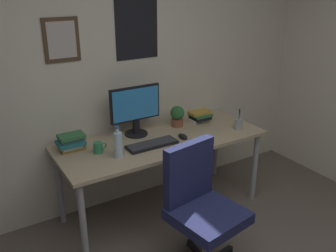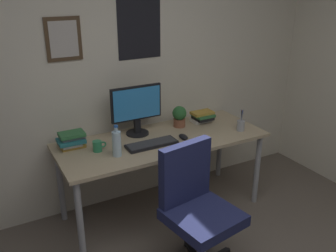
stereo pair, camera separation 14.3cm
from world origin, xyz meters
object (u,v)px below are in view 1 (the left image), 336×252
at_px(keyboard, 152,144).
at_px(office_chair, 200,203).
at_px(potted_plant, 177,115).
at_px(monitor, 135,109).
at_px(coffee_mug_near, 98,148).
at_px(computer_mouse, 183,136).
at_px(book_stack_right, 71,142).
at_px(pen_cup, 238,123).
at_px(book_stack_left, 200,116).
at_px(water_bottle, 118,144).

bearing_deg(keyboard, office_chair, -87.95).
bearing_deg(potted_plant, monitor, 177.03).
xyz_separation_m(coffee_mug_near, potted_plant, (0.84, 0.15, 0.06)).
xyz_separation_m(office_chair, coffee_mug_near, (-0.45, 0.76, 0.24)).
relative_size(keyboard, computer_mouse, 3.91).
bearing_deg(keyboard, book_stack_right, 155.54).
bearing_deg(monitor, book_stack_right, -178.42).
distance_m(monitor, potted_plant, 0.44).
distance_m(monitor, keyboard, 0.36).
xyz_separation_m(keyboard, coffee_mug_near, (-0.42, 0.11, 0.03)).
relative_size(computer_mouse, pen_cup, 0.55).
xyz_separation_m(computer_mouse, book_stack_right, (-0.89, 0.27, 0.05)).
relative_size(monitor, coffee_mug_near, 4.18).
bearing_deg(computer_mouse, monitor, 136.57).
bearing_deg(coffee_mug_near, book_stack_left, 7.41).
relative_size(water_bottle, potted_plant, 1.29).
bearing_deg(keyboard, potted_plant, 32.27).
distance_m(pen_cup, book_stack_right, 1.48).
xyz_separation_m(office_chair, monitor, (-0.03, 0.93, 0.43)).
height_order(keyboard, book_stack_right, book_stack_right).
bearing_deg(pen_cup, computer_mouse, 170.94).
distance_m(coffee_mug_near, book_stack_right, 0.23).
bearing_deg(water_bottle, monitor, 45.89).
bearing_deg(coffee_mug_near, office_chair, -59.49).
bearing_deg(office_chair, book_stack_left, 54.64).
distance_m(office_chair, pen_cup, 1.03).
bearing_deg(potted_plant, coffee_mug_near, -169.70).
distance_m(keyboard, computer_mouse, 0.30).
height_order(computer_mouse, book_stack_left, book_stack_left).
relative_size(potted_plant, book_stack_right, 0.89).
xyz_separation_m(office_chair, potted_plant, (0.39, 0.91, 0.30)).
bearing_deg(book_stack_right, office_chair, -56.34).
xyz_separation_m(office_chair, computer_mouse, (0.28, 0.64, 0.21)).
bearing_deg(office_chair, monitor, 91.57).
bearing_deg(coffee_mug_near, computer_mouse, -8.89).
xyz_separation_m(pen_cup, book_stack_right, (-1.43, 0.36, 0.02)).
bearing_deg(book_stack_left, keyboard, -159.27).
xyz_separation_m(monitor, pen_cup, (0.85, -0.37, -0.19)).
relative_size(pen_cup, book_stack_right, 0.91).
bearing_deg(pen_cup, potted_plant, 141.01).
xyz_separation_m(monitor, coffee_mug_near, (-0.42, -0.17, -0.20)).
bearing_deg(coffee_mug_near, monitor, 22.42).
bearing_deg(pen_cup, keyboard, 173.84).
relative_size(monitor, computer_mouse, 4.18).
distance_m(keyboard, book_stack_right, 0.65).
bearing_deg(computer_mouse, water_bottle, -176.45).
relative_size(pen_cup, book_stack_left, 0.98).
relative_size(office_chair, potted_plant, 4.87).
bearing_deg(monitor, water_bottle, -134.11).
height_order(coffee_mug_near, pen_cup, pen_cup).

